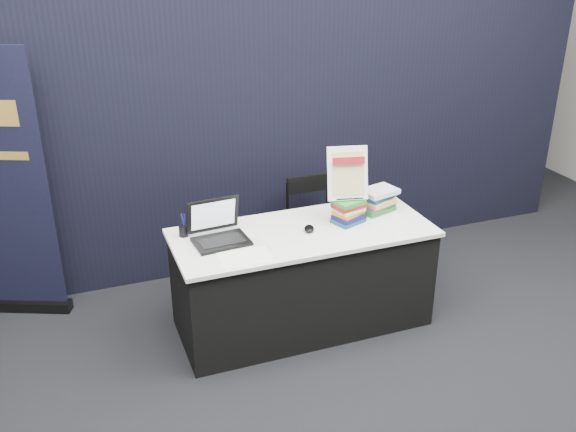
# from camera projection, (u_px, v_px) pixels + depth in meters

# --- Properties ---
(floor) EXTENTS (8.00, 8.00, 0.00)m
(floor) POSITION_uv_depth(u_px,v_px,m) (333.00, 366.00, 4.25)
(floor) COLOR black
(floor) RESTS_ON ground
(wall_back) EXTENTS (8.00, 0.02, 3.50)m
(wall_back) POSITION_uv_depth(u_px,v_px,m) (185.00, 18.00, 6.93)
(wall_back) COLOR #A9A7A0
(wall_back) RESTS_ON floor
(drape_partition) EXTENTS (6.00, 0.08, 2.40)m
(drape_partition) POSITION_uv_depth(u_px,v_px,m) (254.00, 127.00, 5.12)
(drape_partition) COLOR black
(drape_partition) RESTS_ON floor
(display_table) EXTENTS (1.80, 0.75, 0.75)m
(display_table) POSITION_uv_depth(u_px,v_px,m) (302.00, 278.00, 4.56)
(display_table) COLOR black
(display_table) RESTS_ON floor
(laptop) EXTENTS (0.37, 0.31, 0.27)m
(laptop) POSITION_uv_depth(u_px,v_px,m) (219.00, 232.00, 4.25)
(laptop) COLOR black
(laptop) RESTS_ON display_table
(mouse) EXTENTS (0.11, 0.13, 0.03)m
(mouse) POSITION_uv_depth(u_px,v_px,m) (309.00, 229.00, 4.40)
(mouse) COLOR black
(mouse) RESTS_ON display_table
(brochure_left) EXTENTS (0.28, 0.21, 0.00)m
(brochure_left) POSITION_uv_depth(u_px,v_px,m) (208.00, 246.00, 4.19)
(brochure_left) COLOR silver
(brochure_left) RESTS_ON display_table
(brochure_mid) EXTENTS (0.35, 0.25, 0.00)m
(brochure_mid) POSITION_uv_depth(u_px,v_px,m) (245.00, 257.00, 4.05)
(brochure_mid) COLOR white
(brochure_mid) RESTS_ON display_table
(brochure_right) EXTENTS (0.33, 0.25, 0.00)m
(brochure_right) POSITION_uv_depth(u_px,v_px,m) (243.00, 248.00, 4.17)
(brochure_right) COLOR silver
(brochure_right) RESTS_ON display_table
(pen_cup) EXTENTS (0.07, 0.07, 0.08)m
(pen_cup) POSITION_uv_depth(u_px,v_px,m) (183.00, 231.00, 4.31)
(pen_cup) COLOR black
(pen_cup) RESTS_ON display_table
(book_stack_tall) EXTENTS (0.24, 0.21, 0.17)m
(book_stack_tall) POSITION_uv_depth(u_px,v_px,m) (348.00, 211.00, 4.50)
(book_stack_tall) COLOR navy
(book_stack_tall) RESTS_ON display_table
(book_stack_short) EXTENTS (0.28, 0.24, 0.17)m
(book_stack_short) POSITION_uv_depth(u_px,v_px,m) (378.00, 200.00, 4.68)
(book_stack_short) COLOR #22832A
(book_stack_short) RESTS_ON display_table
(info_sign) EXTENTS (0.30, 0.17, 0.38)m
(info_sign) POSITION_uv_depth(u_px,v_px,m) (348.00, 174.00, 4.42)
(info_sign) COLOR black
(info_sign) RESTS_ON book_stack_tall
(stacking_chair) EXTENTS (0.38, 0.39, 0.83)m
(stacking_chair) POSITION_uv_depth(u_px,v_px,m) (314.00, 224.00, 5.19)
(stacking_chair) COLOR black
(stacking_chair) RESTS_ON floor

